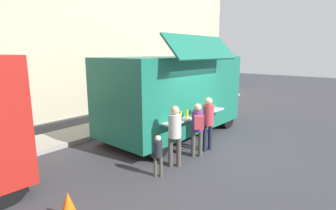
{
  "coord_description": "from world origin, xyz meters",
  "views": [
    {
      "loc": [
        -7.03,
        -3.99,
        3.05
      ],
      "look_at": [
        -0.33,
        1.49,
        1.3
      ],
      "focal_mm": 28.0,
      "sensor_mm": 36.0,
      "label": 1
    }
  ],
  "objects_px": {
    "customer_front_ordering": "(208,119)",
    "customer_rear_waiting": "(175,131)",
    "food_truck_main": "(174,93)",
    "child_near_queue": "(158,152)",
    "customer_mid_with_backpack": "(197,125)",
    "traffic_cone_orange": "(68,206)",
    "trash_bin": "(187,100)"
  },
  "relations": [
    {
      "from": "customer_rear_waiting",
      "to": "customer_front_ordering",
      "type": "bearing_deg",
      "value": -43.54
    },
    {
      "from": "customer_mid_with_backpack",
      "to": "food_truck_main",
      "type": "bearing_deg",
      "value": 13.15
    },
    {
      "from": "customer_front_ordering",
      "to": "customer_mid_with_backpack",
      "type": "bearing_deg",
      "value": 108.84
    },
    {
      "from": "trash_bin",
      "to": "child_near_queue",
      "type": "distance_m",
      "value": 8.26
    },
    {
      "from": "customer_mid_with_backpack",
      "to": "child_near_queue",
      "type": "relative_size",
      "value": 1.5
    },
    {
      "from": "food_truck_main",
      "to": "trash_bin",
      "type": "bearing_deg",
      "value": 30.27
    },
    {
      "from": "traffic_cone_orange",
      "to": "trash_bin",
      "type": "height_order",
      "value": "trash_bin"
    },
    {
      "from": "customer_front_ordering",
      "to": "trash_bin",
      "type": "bearing_deg",
      "value": -33.42
    },
    {
      "from": "traffic_cone_orange",
      "to": "customer_mid_with_backpack",
      "type": "relative_size",
      "value": 0.34
    },
    {
      "from": "customer_rear_waiting",
      "to": "child_near_queue",
      "type": "height_order",
      "value": "customer_rear_waiting"
    },
    {
      "from": "trash_bin",
      "to": "customer_front_ordering",
      "type": "height_order",
      "value": "customer_front_ordering"
    },
    {
      "from": "trash_bin",
      "to": "child_near_queue",
      "type": "bearing_deg",
      "value": -149.85
    },
    {
      "from": "traffic_cone_orange",
      "to": "customer_rear_waiting",
      "type": "relative_size",
      "value": 0.33
    },
    {
      "from": "food_truck_main",
      "to": "child_near_queue",
      "type": "bearing_deg",
      "value": -147.14
    },
    {
      "from": "customer_mid_with_backpack",
      "to": "customer_rear_waiting",
      "type": "relative_size",
      "value": 0.95
    },
    {
      "from": "customer_front_ordering",
      "to": "customer_rear_waiting",
      "type": "bearing_deg",
      "value": 103.12
    },
    {
      "from": "food_truck_main",
      "to": "customer_mid_with_backpack",
      "type": "relative_size",
      "value": 3.52
    },
    {
      "from": "customer_rear_waiting",
      "to": "trash_bin",
      "type": "bearing_deg",
      "value": -8.33
    },
    {
      "from": "customer_front_ordering",
      "to": "food_truck_main",
      "type": "bearing_deg",
      "value": -3.49
    },
    {
      "from": "customer_front_ordering",
      "to": "customer_rear_waiting",
      "type": "distance_m",
      "value": 1.59
    },
    {
      "from": "traffic_cone_orange",
      "to": "trash_bin",
      "type": "relative_size",
      "value": 0.58
    },
    {
      "from": "customer_front_ordering",
      "to": "traffic_cone_orange",
      "type": "bearing_deg",
      "value": 103.68
    },
    {
      "from": "food_truck_main",
      "to": "customer_mid_with_backpack",
      "type": "bearing_deg",
      "value": -123.28
    },
    {
      "from": "customer_mid_with_backpack",
      "to": "child_near_queue",
      "type": "bearing_deg",
      "value": 135.65
    },
    {
      "from": "trash_bin",
      "to": "customer_rear_waiting",
      "type": "distance_m",
      "value": 7.63
    },
    {
      "from": "food_truck_main",
      "to": "customer_rear_waiting",
      "type": "bearing_deg",
      "value": -140.26
    },
    {
      "from": "trash_bin",
      "to": "food_truck_main",
      "type": "bearing_deg",
      "value": -150.95
    },
    {
      "from": "customer_mid_with_backpack",
      "to": "customer_rear_waiting",
      "type": "height_order",
      "value": "customer_rear_waiting"
    },
    {
      "from": "customer_front_ordering",
      "to": "child_near_queue",
      "type": "distance_m",
      "value": 2.35
    },
    {
      "from": "food_truck_main",
      "to": "customer_mid_with_backpack",
      "type": "distance_m",
      "value": 2.36
    },
    {
      "from": "child_near_queue",
      "to": "traffic_cone_orange",
      "type": "bearing_deg",
      "value": 144.48
    },
    {
      "from": "traffic_cone_orange",
      "to": "customer_rear_waiting",
      "type": "height_order",
      "value": "customer_rear_waiting"
    }
  ]
}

